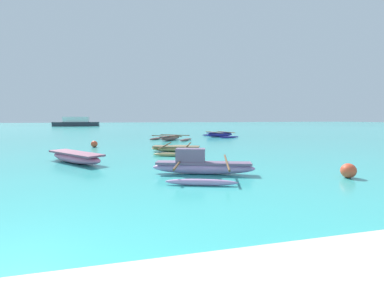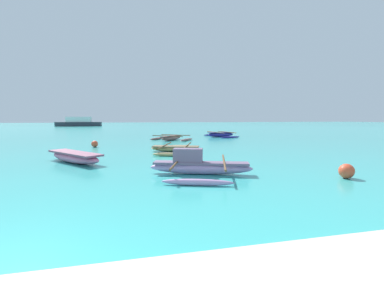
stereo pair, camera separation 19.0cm
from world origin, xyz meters
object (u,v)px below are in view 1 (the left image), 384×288
object	(u,v)px
moored_boat_4	(220,134)
distant_ferry	(76,122)
moored_boat_1	(171,138)
mooring_buoy_1	(94,144)
moored_boat_2	(176,149)
mooring_buoy_0	(348,171)
moored_boat_3	(201,166)
moored_boat_0	(76,157)

from	to	relation	value
moored_boat_4	distant_ferry	world-z (taller)	distant_ferry
moored_boat_1	moored_boat_4	xyz separation A→B (m)	(5.68, 2.94, 0.04)
moored_boat_1	moored_boat_4	bearing A→B (deg)	-24.16
moored_boat_1	mooring_buoy_1	size ratio (longest dim) A/B	8.87
moored_boat_2	mooring_buoy_0	xyz separation A→B (m)	(4.42, -7.95, 0.06)
moored_boat_3	moored_boat_4	world-z (taller)	moored_boat_3
moored_boat_4	mooring_buoy_1	bearing A→B (deg)	-158.68
moored_boat_0	mooring_buoy_1	size ratio (longest dim) A/B	7.56
moored_boat_1	mooring_buoy_0	xyz separation A→B (m)	(3.54, -15.83, 0.03)
mooring_buoy_0	mooring_buoy_1	distance (m)	14.92
moored_boat_1	mooring_buoy_1	xyz separation A→B (m)	(-5.93, -4.31, 0.01)
moored_boat_0	moored_boat_1	xyz separation A→B (m)	(5.89, 10.60, -0.05)
moored_boat_4	mooring_buoy_1	size ratio (longest dim) A/B	9.70
moored_boat_1	moored_boat_4	size ratio (longest dim) A/B	0.91
moored_boat_2	moored_boat_3	bearing A→B (deg)	-72.69
moored_boat_0	moored_boat_1	bearing A→B (deg)	111.64
moored_boat_3	moored_boat_4	size ratio (longest dim) A/B	0.89
moored_boat_2	distant_ferry	xyz separation A→B (m)	(-15.52, 52.56, 0.74)
distant_ferry	moored_boat_2	bearing A→B (deg)	-73.55
moored_boat_3	mooring_buoy_0	world-z (taller)	moored_boat_3
moored_boat_3	mooring_buoy_1	bearing A→B (deg)	134.53
mooring_buoy_0	distant_ferry	size ratio (longest dim) A/B	0.05
moored_boat_2	moored_boat_4	bearing A→B (deg)	77.73
moored_boat_1	mooring_buoy_1	world-z (taller)	moored_boat_1
moored_boat_3	moored_boat_4	bearing A→B (deg)	86.58
moored_boat_1	mooring_buoy_0	bearing A→B (deg)	-128.87
mooring_buoy_0	distant_ferry	bearing A→B (deg)	108.24
moored_boat_0	mooring_buoy_1	distance (m)	6.29
moored_boat_2	mooring_buoy_0	size ratio (longest dim) A/B	9.05
moored_boat_1	distant_ferry	distance (m)	47.60
moored_boat_2	moored_boat_3	size ratio (longest dim) A/B	1.14
moored_boat_4	distant_ferry	bearing A→B (deg)	107.24
moored_boat_2	moored_boat_4	size ratio (longest dim) A/B	1.02
moored_boat_4	mooring_buoy_0	bearing A→B (deg)	-107.15
moored_boat_1	distant_ferry	bearing A→B (deg)	58.68
moored_boat_4	distant_ferry	size ratio (longest dim) A/B	0.42
moored_boat_3	mooring_buoy_0	bearing A→B (deg)	-2.19
moored_boat_3	mooring_buoy_0	size ratio (longest dim) A/B	7.91
moored_boat_2	distant_ferry	size ratio (longest dim) A/B	0.42
distant_ferry	mooring_buoy_1	bearing A→B (deg)	-77.94
moored_boat_4	moored_boat_0	bearing A→B (deg)	-141.17
mooring_buoy_1	moored_boat_1	bearing A→B (deg)	36.01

